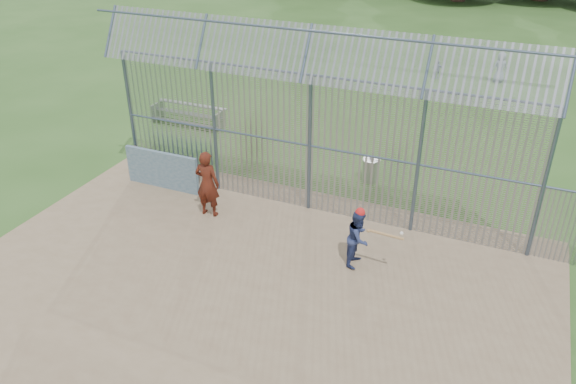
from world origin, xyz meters
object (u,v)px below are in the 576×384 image
at_px(batter, 358,238).
at_px(onlooker, 207,184).
at_px(bleacher, 188,115).
at_px(dugout_wall, 162,170).
at_px(trash_can, 371,170).

height_order(batter, onlooker, onlooker).
distance_m(batter, onlooker, 4.63).
xyz_separation_m(onlooker, bleacher, (-4.24, 5.64, -0.59)).
relative_size(dugout_wall, onlooker, 1.28).
xyz_separation_m(dugout_wall, bleacher, (-2.12, 4.79, -0.21)).
relative_size(trash_can, bleacher, 0.27).
bearing_deg(onlooker, batter, 169.48).
bearing_deg(trash_can, bleacher, 167.28).
height_order(onlooker, bleacher, onlooker).
distance_m(onlooker, trash_can, 5.34).
bearing_deg(dugout_wall, batter, -12.23).
bearing_deg(bleacher, onlooker, -53.05).
relative_size(batter, bleacher, 0.50).
bearing_deg(bleacher, dugout_wall, -66.19).
xyz_separation_m(dugout_wall, trash_can, (5.77, 3.01, -0.24)).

